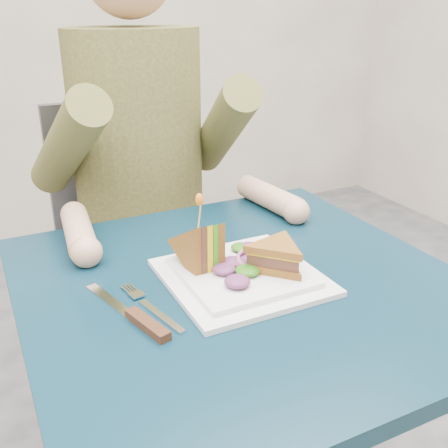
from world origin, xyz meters
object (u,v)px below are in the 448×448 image
table (242,319)px  diner (139,119)px  chair (135,238)px  sandwich_upright (200,249)px  sandwich_flat (276,256)px  fork (152,308)px  plate (242,275)px  knife (140,320)px

table → diner: (-0.00, 0.56, 0.26)m
chair → sandwich_upright: size_ratio=7.32×
sandwich_flat → chair: bearing=94.5°
diner → fork: size_ratio=4.18×
chair → sandwich_upright: chair is taller
table → sandwich_flat: size_ratio=4.39×
plate → knife: bearing=-165.8°
table → knife: knife is taller
sandwich_upright → knife: bearing=-146.3°
table → sandwich_upright: 0.15m
table → sandwich_flat: 0.14m
diner → sandwich_upright: bearing=-96.7°
plate → chair: bearing=89.9°
plate → table: bearing=-78.5°
chair → diner: diner is taller
plate → knife: 0.21m
diner → plate: (-0.00, -0.55, -0.18)m
table → chair: chair is taller
knife → sandwich_upright: bearing=33.7°
chair → knife: 0.77m
chair → fork: bearing=-104.3°
knife → fork: bearing=43.9°
diner → sandwich_flat: size_ratio=4.37×
plate → knife: plate is taller
diner → plate: diner is taller
knife → plate: bearing=14.2°
diner → fork: bearing=-106.9°
table → fork: (-0.18, -0.02, 0.08)m
table → diner: size_ratio=1.01×
sandwich_upright → fork: (-0.12, -0.07, -0.05)m
chair → diner: bearing=-90.0°
sandwich_upright → diner: bearing=83.3°
fork → knife: (-0.03, -0.03, 0.00)m
sandwich_upright → chair: bearing=84.5°
sandwich_upright → sandwich_flat: bearing=-31.6°
fork → table: bearing=6.5°
plate → sandwich_upright: sandwich_upright is taller
diner → sandwich_flat: (0.05, -0.58, -0.14)m
sandwich_flat → sandwich_upright: size_ratio=1.34×
diner → chair: bearing=90.0°
sandwich_upright → knife: size_ratio=0.58×
table → sandwich_flat: sandwich_flat is taller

